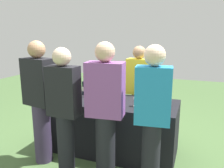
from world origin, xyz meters
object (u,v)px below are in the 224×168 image
wine_glass_2 (104,95)px  guest_3 (152,115)px  wine_bottle_2 (84,88)px  wine_glass_0 (73,93)px  guest_0 (40,99)px  wine_bottle_3 (92,90)px  menu_board (104,103)px  wine_bottle_1 (76,88)px  wine_bottle_7 (167,96)px  wine_bottle_4 (102,89)px  wine_bottle_5 (116,90)px  wine_glass_1 (94,96)px  wine_bottle_6 (154,95)px  guest_2 (105,110)px  server_pouring (138,89)px  wine_glass_3 (136,99)px  wine_bottle_0 (73,86)px  guest_1 (64,109)px

wine_glass_2 → guest_3: bearing=-37.4°
wine_bottle_2 → wine_glass_0: 0.34m
guest_0 → wine_bottle_3: bearing=68.5°
menu_board → wine_bottle_1: bearing=-86.2°
wine_bottle_7 → guest_3: size_ratio=0.20×
wine_bottle_4 → guest_0: guest_0 is taller
wine_bottle_5 → wine_glass_1: (-0.21, -0.34, -0.02)m
wine_bottle_1 → wine_bottle_6: (1.24, 0.01, -0.00)m
wine_bottle_2 → wine_glass_2: 0.52m
wine_glass_1 → guest_0: bearing=-142.3°
wine_glass_0 → wine_bottle_5: bearing=32.9°
wine_bottle_3 → guest_2: guest_2 is taller
wine_bottle_3 → wine_glass_0: size_ratio=2.05×
wine_bottle_6 → menu_board: 1.60m
wine_bottle_1 → wine_bottle_7: wine_bottle_1 is taller
wine_bottle_4 → wine_glass_1: 0.37m
wine_bottle_5 → server_pouring: server_pouring is taller
wine_bottle_1 → guest_0: 0.71m
wine_bottle_5 → wine_bottle_6: size_ratio=1.06×
wine_glass_3 → menu_board: 1.62m
wine_glass_1 → guest_3: size_ratio=0.08×
wine_glass_3 → wine_bottle_1: bearing=168.0°
wine_glass_1 → wine_glass_2: bearing=29.4°
wine_bottle_6 → wine_bottle_7: 0.18m
wine_bottle_2 → wine_bottle_6: 1.12m
wine_glass_2 → guest_3: (0.81, -0.62, 0.02)m
guest_2 → guest_3: 0.54m
wine_glass_1 → wine_glass_3: size_ratio=0.98×
wine_bottle_4 → wine_glass_0: wine_bottle_4 is taller
wine_bottle_6 → wine_glass_3: (-0.20, -0.23, -0.01)m
wine_bottle_7 → guest_2: 1.02m
wine_bottle_1 → wine_bottle_0: bearing=136.6°
wine_bottle_3 → menu_board: wine_bottle_3 is taller
wine_glass_1 → server_pouring: 0.88m
wine_bottle_7 → guest_1: (-1.09, -0.90, -0.03)m
wine_bottle_4 → wine_glass_2: bearing=-62.8°
wine_bottle_1 → wine_bottle_5: size_ratio=0.99×
wine_glass_3 → guest_0: (-1.18, -0.48, 0.01)m
wine_bottle_4 → menu_board: 1.07m
server_pouring → wine_bottle_3: bearing=43.1°
wine_bottle_6 → guest_0: size_ratio=0.19×
wine_bottle_0 → wine_bottle_5: (0.75, -0.01, 0.01)m
wine_bottle_0 → wine_glass_0: wine_bottle_0 is taller
wine_bottle_5 → wine_bottle_6: (0.58, -0.08, -0.01)m
wine_bottle_1 → wine_bottle_7: size_ratio=1.01×
wine_bottle_2 → guest_0: 0.82m
wine_bottle_3 → guest_1: size_ratio=0.19×
wine_glass_0 → wine_glass_1: size_ratio=1.06×
wine_bottle_6 → guest_0: guest_0 is taller
wine_bottle_1 → menu_board: size_ratio=0.45×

